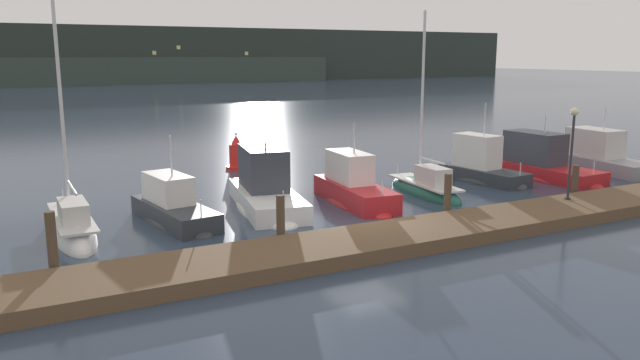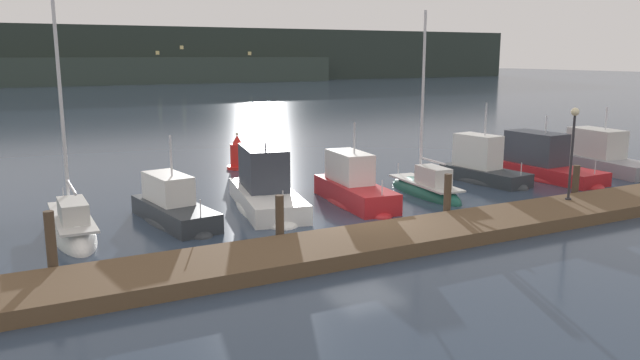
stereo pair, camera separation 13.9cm
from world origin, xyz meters
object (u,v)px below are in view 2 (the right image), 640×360
Objects in this scene: motorboat_berth_4 at (174,214)px; motorboat_berth_5 at (266,196)px; motorboat_berth_9 at (543,169)px; dock_lamppost at (573,138)px; motorboat_berth_8 at (483,173)px; channel_buoy at (238,155)px; motorboat_berth_10 at (602,163)px; sailboat_berth_3 at (73,231)px; motorboat_berth_6 at (354,193)px; sailboat_berth_7 at (426,191)px.

motorboat_berth_4 is 3.95m from motorboat_berth_5.
motorboat_berth_4 reaches higher than motorboat_berth_9.
motorboat_berth_4 is at bearing 159.11° from dock_lamppost.
motorboat_berth_8 is 6.63m from dock_lamppost.
motorboat_berth_8 is 2.64× the size of channel_buoy.
motorboat_berth_4 is 1.52× the size of dock_lamppost.
motorboat_berth_5 is at bearing 178.04° from motorboat_berth_10.
sailboat_berth_3 is 4.41× the size of channel_buoy.
motorboat_berth_10 is at bearing -5.34° from motorboat_berth_8.
motorboat_berth_5 is at bearing 165.31° from motorboat_berth_6.
sailboat_berth_7 is (14.74, -0.46, 0.03)m from sailboat_berth_3.
motorboat_berth_4 is 2.79× the size of channel_buoy.
motorboat_berth_5 is at bearing -179.68° from motorboat_berth_8.
sailboat_berth_7 is at bearing -178.56° from motorboat_berth_10.
motorboat_berth_9 is (7.61, 0.41, 0.29)m from sailboat_berth_7.
motorboat_berth_6 is 0.67× the size of sailboat_berth_7.
motorboat_berth_5 is at bearing -102.78° from channel_buoy.
motorboat_berth_8 is (4.21, 1.02, 0.26)m from sailboat_berth_7.
motorboat_berth_4 is at bearing 177.64° from sailboat_berth_7.
motorboat_berth_8 is at bearing 174.66° from motorboat_berth_10.
motorboat_berth_5 is (7.45, 0.49, 0.35)m from sailboat_berth_3.
dock_lamppost reaches higher than motorboat_berth_6.
motorboat_berth_10 reaches higher than motorboat_berth_4.
motorboat_berth_6 is 8.94m from dock_lamppost.
motorboat_berth_5 is at bearing 150.30° from dock_lamppost.
channel_buoy is (-17.15, 9.58, 0.32)m from motorboat_berth_10.
sailboat_berth_7 is 11.89m from motorboat_berth_10.
sailboat_berth_3 is at bearing 179.66° from motorboat_berth_10.
motorboat_berth_4 is 11.21m from sailboat_berth_7.
sailboat_berth_7 is (11.20, -0.46, -0.17)m from motorboat_berth_4.
motorboat_berth_10 is (26.62, -0.16, 0.31)m from sailboat_berth_3.
sailboat_berth_7 reaches higher than motorboat_berth_9.
dock_lamppost is (14.42, -5.50, 2.60)m from motorboat_berth_4.
sailboat_berth_7 is at bearing -7.45° from motorboat_berth_5.
sailboat_berth_3 is 26.63m from motorboat_berth_10.
sailboat_berth_7 reaches higher than motorboat_berth_5.
sailboat_berth_3 is at bearing 179.88° from motorboat_berth_9.
channel_buoy is 17.30m from dock_lamppost.
sailboat_berth_3 is 1.29× the size of motorboat_berth_9.
motorboat_berth_8 is 7.71m from motorboat_berth_10.
sailboat_berth_3 is 7.48m from motorboat_berth_5.
motorboat_berth_5 is 12.34m from dock_lamppost.
motorboat_berth_10 is 10.48m from dock_lamppost.
motorboat_berth_8 is at bearing 169.92° from motorboat_berth_9.
sailboat_berth_3 reaches higher than motorboat_berth_5.
motorboat_berth_4 is at bearing -172.85° from motorboat_berth_5.
motorboat_berth_9 reaches higher than channel_buoy.
sailboat_berth_3 is at bearing -178.31° from motorboat_berth_8.
channel_buoy is (2.02, 8.92, 0.27)m from motorboat_berth_5.
motorboat_berth_4 reaches higher than channel_buoy.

